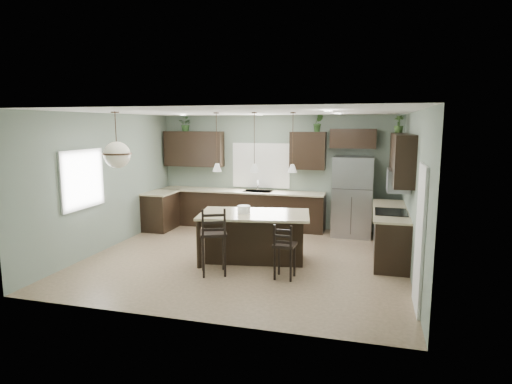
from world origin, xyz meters
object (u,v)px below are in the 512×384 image
(refrigerator, at_px, (352,197))
(serving_dish, at_px, (244,209))
(kitchen_island, at_px, (254,237))
(plant_back_left, at_px, (186,124))
(bar_stool_right, at_px, (285,251))
(bar_stool_left, at_px, (213,241))

(refrigerator, xyz_separation_m, serving_dish, (-1.89, -2.44, 0.07))
(kitchen_island, bearing_deg, refrigerator, 45.55)
(refrigerator, xyz_separation_m, plant_back_left, (-4.24, 0.24, 1.66))
(kitchen_island, height_order, plant_back_left, plant_back_left)
(refrigerator, bearing_deg, bar_stool_right, -106.59)
(bar_stool_left, bearing_deg, refrigerator, 32.52)
(serving_dish, height_order, bar_stool_left, bar_stool_left)
(kitchen_island, distance_m, bar_stool_left, 1.02)
(bar_stool_left, distance_m, bar_stool_right, 1.24)
(bar_stool_left, bearing_deg, serving_dish, 47.38)
(kitchen_island, xyz_separation_m, serving_dish, (-0.20, -0.03, 0.53))
(serving_dish, distance_m, plant_back_left, 3.90)
(refrigerator, distance_m, bar_stool_left, 3.96)
(refrigerator, relative_size, serving_dish, 7.71)
(refrigerator, xyz_separation_m, kitchen_island, (-1.69, -2.40, -0.46))
(serving_dish, bearing_deg, bar_stool_right, -38.31)
(refrigerator, relative_size, bar_stool_right, 1.94)
(bar_stool_right, height_order, plant_back_left, plant_back_left)
(serving_dish, bearing_deg, bar_stool_left, -108.58)
(bar_stool_right, bearing_deg, serving_dish, 144.51)
(kitchen_island, height_order, bar_stool_right, bar_stool_right)
(bar_stool_left, distance_m, plant_back_left, 4.55)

